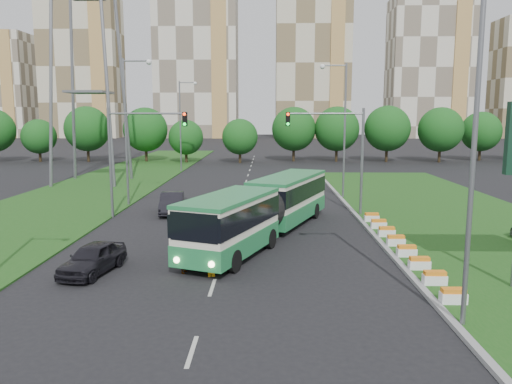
{
  "coord_description": "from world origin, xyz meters",
  "views": [
    {
      "loc": [
        -0.64,
        -26.85,
        7.4
      ],
      "look_at": [
        -1.32,
        4.72,
        2.6
      ],
      "focal_mm": 35.0,
      "sensor_mm": 36.0,
      "label": 1
    }
  ],
  "objects_px": {
    "traffic_mast_median": "(340,145)",
    "pedestrian": "(184,256)",
    "articulated_bus": "(261,208)",
    "traffic_mast_left": "(132,145)",
    "car_left_near": "(93,258)",
    "shopping_trolley": "(211,271)",
    "car_left_far": "(172,203)"
  },
  "relations": [
    {
      "from": "pedestrian",
      "to": "traffic_mast_left",
      "type": "bearing_deg",
      "value": 31.07
    },
    {
      "from": "traffic_mast_median",
      "to": "shopping_trolley",
      "type": "relative_size",
      "value": 15.04
    },
    {
      "from": "car_left_far",
      "to": "shopping_trolley",
      "type": "bearing_deg",
      "value": -80.0
    },
    {
      "from": "pedestrian",
      "to": "car_left_near",
      "type": "bearing_deg",
      "value": 98.99
    },
    {
      "from": "pedestrian",
      "to": "shopping_trolley",
      "type": "xyz_separation_m",
      "value": [
        1.36,
        -0.47,
        -0.58
      ]
    },
    {
      "from": "traffic_mast_median",
      "to": "pedestrian",
      "type": "bearing_deg",
      "value": -123.84
    },
    {
      "from": "car_left_near",
      "to": "car_left_far",
      "type": "relative_size",
      "value": 0.87
    },
    {
      "from": "car_left_near",
      "to": "shopping_trolley",
      "type": "relative_size",
      "value": 8.01
    },
    {
      "from": "articulated_bus",
      "to": "car_left_far",
      "type": "xyz_separation_m",
      "value": [
        -6.92,
        7.31,
        -0.98
      ]
    },
    {
      "from": "traffic_mast_median",
      "to": "traffic_mast_left",
      "type": "height_order",
      "value": "same"
    },
    {
      "from": "traffic_mast_median",
      "to": "articulated_bus",
      "type": "xyz_separation_m",
      "value": [
        -5.77,
        -6.6,
        -3.57
      ]
    },
    {
      "from": "traffic_mast_left",
      "to": "car_left_near",
      "type": "bearing_deg",
      "value": -83.55
    },
    {
      "from": "traffic_mast_median",
      "to": "car_left_near",
      "type": "relative_size",
      "value": 1.88
    },
    {
      "from": "car_left_far",
      "to": "car_left_near",
      "type": "bearing_deg",
      "value": -101.06
    },
    {
      "from": "car_left_near",
      "to": "pedestrian",
      "type": "bearing_deg",
      "value": 13.5
    },
    {
      "from": "articulated_bus",
      "to": "car_left_near",
      "type": "relative_size",
      "value": 4.15
    },
    {
      "from": "traffic_mast_left",
      "to": "car_left_far",
      "type": "height_order",
      "value": "traffic_mast_left"
    },
    {
      "from": "traffic_mast_median",
      "to": "car_left_far",
      "type": "height_order",
      "value": "traffic_mast_median"
    },
    {
      "from": "articulated_bus",
      "to": "shopping_trolley",
      "type": "relative_size",
      "value": 33.27
    },
    {
      "from": "articulated_bus",
      "to": "pedestrian",
      "type": "xyz_separation_m",
      "value": [
        -3.58,
        -7.34,
        -0.94
      ]
    },
    {
      "from": "car_left_near",
      "to": "pedestrian",
      "type": "relative_size",
      "value": 2.54
    },
    {
      "from": "pedestrian",
      "to": "shopping_trolley",
      "type": "distance_m",
      "value": 1.55
    },
    {
      "from": "pedestrian",
      "to": "shopping_trolley",
      "type": "bearing_deg",
      "value": -102.32
    },
    {
      "from": "shopping_trolley",
      "to": "articulated_bus",
      "type": "bearing_deg",
      "value": 62.25
    },
    {
      "from": "car_left_near",
      "to": "pedestrian",
      "type": "height_order",
      "value": "pedestrian"
    },
    {
      "from": "traffic_mast_left",
      "to": "shopping_trolley",
      "type": "xyz_separation_m",
      "value": [
        7.17,
        -13.42,
        -5.09
      ]
    },
    {
      "from": "car_left_near",
      "to": "shopping_trolley",
      "type": "distance_m",
      "value": 5.71
    },
    {
      "from": "shopping_trolley",
      "to": "car_left_far",
      "type": "bearing_deg",
      "value": 95.38
    },
    {
      "from": "car_left_near",
      "to": "car_left_far",
      "type": "height_order",
      "value": "car_left_far"
    },
    {
      "from": "articulated_bus",
      "to": "shopping_trolley",
      "type": "xyz_separation_m",
      "value": [
        -2.22,
        -7.81,
        -1.52
      ]
    },
    {
      "from": "articulated_bus",
      "to": "car_left_near",
      "type": "xyz_separation_m",
      "value": [
        -7.91,
        -7.5,
        -1.06
      ]
    },
    {
      "from": "traffic_mast_median",
      "to": "pedestrian",
      "type": "height_order",
      "value": "traffic_mast_median"
    }
  ]
}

